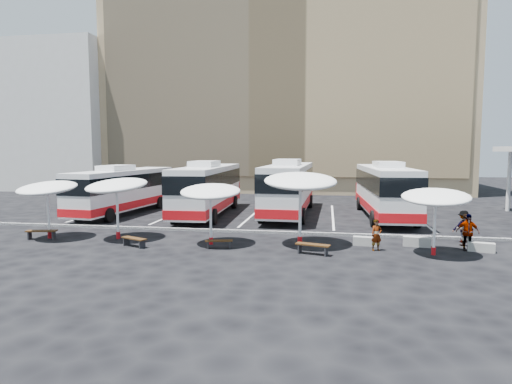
% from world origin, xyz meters
% --- Properties ---
extents(ground, '(120.00, 120.00, 0.00)m').
position_xyz_m(ground, '(0.00, 0.00, 0.00)').
color(ground, black).
rests_on(ground, ground).
extents(sandstone_building, '(42.00, 18.25, 29.60)m').
position_xyz_m(sandstone_building, '(0.00, 31.87, 12.63)').
color(sandstone_building, '#A1865E').
rests_on(sandstone_building, ground).
extents(apartment_block, '(14.00, 14.00, 18.00)m').
position_xyz_m(apartment_block, '(-28.00, 28.00, 9.00)').
color(apartment_block, silver).
rests_on(apartment_block, ground).
extents(curb_divider, '(34.00, 0.25, 0.15)m').
position_xyz_m(curb_divider, '(0.00, 0.50, 0.07)').
color(curb_divider, black).
rests_on(curb_divider, ground).
extents(bay_lines, '(24.15, 12.00, 0.01)m').
position_xyz_m(bay_lines, '(0.00, 8.00, 0.01)').
color(bay_lines, white).
rests_on(bay_lines, ground).
extents(bus_0, '(3.57, 12.11, 3.79)m').
position_xyz_m(bus_0, '(-9.96, 6.57, 1.94)').
color(bus_0, white).
rests_on(bus_0, ground).
extents(bus_1, '(3.45, 13.11, 4.13)m').
position_xyz_m(bus_1, '(-3.36, 7.07, 2.11)').
color(bus_1, white).
rests_on(bus_1, ground).
extents(bus_2, '(3.36, 13.45, 4.25)m').
position_xyz_m(bus_2, '(2.66, 8.45, 2.17)').
color(bus_2, white).
rests_on(bus_2, ground).
extents(bus_3, '(3.40, 13.07, 4.12)m').
position_xyz_m(bus_3, '(9.70, 8.06, 2.10)').
color(bus_3, white).
rests_on(bus_3, ground).
extents(sunshade_0, '(3.43, 3.47, 3.30)m').
position_xyz_m(sunshade_0, '(-9.71, -2.92, 2.80)').
color(sunshade_0, white).
rests_on(sunshade_0, ground).
extents(sunshade_1, '(4.13, 4.16, 3.48)m').
position_xyz_m(sunshade_1, '(-5.86, -2.42, 2.95)').
color(sunshade_1, white).
rests_on(sunshade_1, ground).
extents(sunshade_2, '(3.40, 3.44, 3.25)m').
position_xyz_m(sunshade_2, '(-0.40, -2.93, 2.76)').
color(sunshade_2, white).
rests_on(sunshade_2, ground).
extents(sunshade_3, '(4.28, 4.32, 3.90)m').
position_xyz_m(sunshade_3, '(4.20, -2.32, 3.31)').
color(sunshade_3, white).
rests_on(sunshade_3, ground).
extents(sunshade_4, '(3.70, 3.73, 3.21)m').
position_xyz_m(sunshade_4, '(10.53, -3.42, 2.73)').
color(sunshade_4, white).
rests_on(sunshade_4, ground).
extents(wood_bench_0, '(1.67, 0.79, 0.49)m').
position_xyz_m(wood_bench_0, '(-9.98, -3.22, 0.38)').
color(wood_bench_0, '#311C0A').
rests_on(wood_bench_0, ground).
extents(wood_bench_1, '(1.53, 1.00, 0.46)m').
position_xyz_m(wood_bench_1, '(-4.11, -4.13, 0.35)').
color(wood_bench_1, '#311C0A').
rests_on(wood_bench_1, ground).
extents(wood_bench_2, '(1.41, 0.66, 0.42)m').
position_xyz_m(wood_bench_2, '(0.26, -3.78, 0.32)').
color(wood_bench_2, '#311C0A').
rests_on(wood_bench_2, ground).
extents(wood_bench_3, '(1.69, 0.88, 0.50)m').
position_xyz_m(wood_bench_3, '(4.93, -4.26, 0.38)').
color(wood_bench_3, '#311C0A').
rests_on(wood_bench_3, ground).
extents(conc_bench_0, '(1.25, 0.57, 0.45)m').
position_xyz_m(conc_bench_0, '(7.53, -1.89, 0.22)').
color(conc_bench_0, gray).
rests_on(conc_bench_0, ground).
extents(conc_bench_1, '(1.39, 0.65, 0.50)m').
position_xyz_m(conc_bench_1, '(10.12, -1.69, 0.25)').
color(conc_bench_1, gray).
rests_on(conc_bench_1, ground).
extents(conc_bench_2, '(1.25, 0.68, 0.45)m').
position_xyz_m(conc_bench_2, '(12.96, -2.36, 0.22)').
color(conc_bench_2, gray).
rests_on(conc_bench_2, ground).
extents(passenger_0, '(0.66, 0.57, 1.54)m').
position_xyz_m(passenger_0, '(7.97, -2.96, 0.77)').
color(passenger_0, black).
rests_on(passenger_0, ground).
extents(passenger_1, '(0.89, 0.74, 1.65)m').
position_xyz_m(passenger_1, '(12.57, -1.11, 0.83)').
color(passenger_1, black).
rests_on(passenger_1, ground).
extents(passenger_2, '(1.10, 0.55, 1.81)m').
position_xyz_m(passenger_2, '(12.37, -2.20, 0.91)').
color(passenger_2, black).
rests_on(passenger_2, ground).
extents(passenger_3, '(1.19, 0.79, 1.71)m').
position_xyz_m(passenger_3, '(12.75, -0.25, 0.86)').
color(passenger_3, black).
rests_on(passenger_3, ground).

